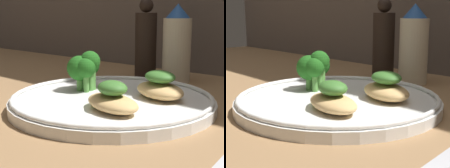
{
  "view_description": "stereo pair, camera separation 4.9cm",
  "coord_description": "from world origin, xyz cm",
  "views": [
    {
      "loc": [
        31.65,
        -35.75,
        13.49
      ],
      "look_at": [
        0.0,
        0.0,
        3.4
      ],
      "focal_mm": 55.0,
      "sensor_mm": 36.0,
      "label": 1
    },
    {
      "loc": [
        35.13,
        -32.33,
        13.49
      ],
      "look_at": [
        0.0,
        0.0,
        3.4
      ],
      "focal_mm": 55.0,
      "sensor_mm": 36.0,
      "label": 2
    }
  ],
  "objects": [
    {
      "name": "ground_plane",
      "position": [
        0.0,
        0.0,
        -0.5
      ],
      "size": [
        180.0,
        180.0,
        1.0
      ],
      "primitive_type": "cube",
      "color": "#936D47"
    },
    {
      "name": "pepper_grinder",
      "position": [
        -10.22,
        22.05,
        7.32
      ],
      "size": [
        4.43,
        4.43,
        16.17
      ],
      "color": "black",
      "rests_on": "ground_plane"
    },
    {
      "name": "grilled_meat_middle",
      "position": [
        5.23,
        4.35,
        3.0
      ],
      "size": [
        10.14,
        8.55,
        3.97
      ],
      "color": "tan",
      "rests_on": "plate"
    },
    {
      "name": "grilled_meat_front",
      "position": [
        4.46,
        -4.97,
        2.86
      ],
      "size": [
        9.76,
        7.19,
        3.82
      ],
      "color": "tan",
      "rests_on": "plate"
    },
    {
      "name": "plate",
      "position": [
        0.0,
        0.0,
        0.99
      ],
      "size": [
        29.16,
        29.16,
        2.0
      ],
      "color": "white",
      "rests_on": "ground_plane"
    },
    {
      "name": "sauce_bottle",
      "position": [
        -2.84,
        22.05,
        7.18
      ],
      "size": [
        5.41,
        5.41,
        15.0
      ],
      "color": "beige",
      "rests_on": "ground_plane"
    },
    {
      "name": "broccoli_bunch",
      "position": [
        -6.48,
        1.11,
        5.07
      ],
      "size": [
        5.37,
        5.93,
        6.2
      ],
      "color": "#569942",
      "rests_on": "plate"
    }
  ]
}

